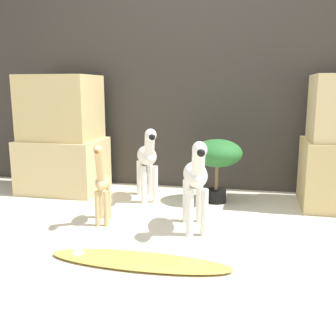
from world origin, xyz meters
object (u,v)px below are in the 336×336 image
object	(u,v)px
potted_palm_front	(217,156)
surfboard	(137,260)
giraffe_figurine	(102,183)
zebra_right	(196,178)
zebra_left	(147,158)

from	to	relation	value
potted_palm_front	surfboard	bearing A→B (deg)	-103.57
giraffe_figurine	potted_palm_front	bearing A→B (deg)	43.75
zebra_right	surfboard	xyz separation A→B (m)	(-0.25, -0.62, -0.37)
zebra_left	giraffe_figurine	xyz separation A→B (m)	(-0.16, -0.70, -0.08)
zebra_left	potted_palm_front	xyz separation A→B (m)	(0.63, 0.05, 0.03)
zebra_right	giraffe_figurine	distance (m)	0.71
zebra_right	surfboard	distance (m)	0.77
giraffe_figurine	zebra_left	bearing A→B (deg)	77.08
zebra_left	potted_palm_front	bearing A→B (deg)	4.65
giraffe_figurine	zebra_right	bearing A→B (deg)	0.22
zebra_left	surfboard	bearing A→B (deg)	-77.37
giraffe_figurine	surfboard	bearing A→B (deg)	-53.43
surfboard	zebra_left	bearing A→B (deg)	102.63
zebra_left	zebra_right	bearing A→B (deg)	-52.00
giraffe_figurine	surfboard	distance (m)	0.82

